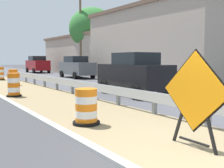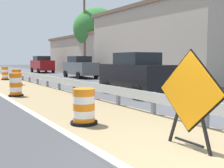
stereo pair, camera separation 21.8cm
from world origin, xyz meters
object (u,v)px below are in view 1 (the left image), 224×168
traffic_barrel_mid (13,78)px  utility_pole_mid (81,32)px  traffic_barrel_close (14,86)px  car_lead_near_lane (134,74)px  warning_sign_diamond (194,95)px  utility_pole_near (178,14)px  traffic_barrel_far (1,74)px  car_trailing_near_lane (38,64)px  traffic_barrel_nearest (86,108)px  car_mid_far_lane (77,67)px

traffic_barrel_mid → utility_pole_mid: 13.72m
traffic_barrel_close → car_lead_near_lane: bearing=-28.4°
warning_sign_diamond → car_lead_near_lane: (3.86, 6.77, -0.03)m
car_lead_near_lane → utility_pole_near: bearing=-63.0°
traffic_barrel_far → car_lead_near_lane: size_ratio=0.26×
traffic_barrel_close → car_lead_near_lane: (4.96, -2.68, 0.53)m
warning_sign_diamond → car_trailing_near_lane: bearing=-102.4°
warning_sign_diamond → traffic_barrel_nearest: bearing=-73.1°
utility_pole_mid → car_mid_far_lane: bearing=-121.3°
traffic_barrel_mid → car_mid_far_lane: bearing=31.0°
warning_sign_diamond → car_trailing_near_lane: car_trailing_near_lane is taller
traffic_barrel_nearest → car_trailing_near_lane: car_trailing_near_lane is taller
traffic_barrel_close → traffic_barrel_far: 10.86m
warning_sign_diamond → utility_pole_mid: utility_pole_mid is taller
utility_pole_near → traffic_barrel_close: bearing=-179.4°
traffic_barrel_mid → car_mid_far_lane: (6.68, 4.01, 0.53)m
traffic_barrel_far → utility_pole_near: 14.83m
traffic_barrel_nearest → car_mid_far_lane: 18.05m
car_mid_far_lane → utility_pole_near: utility_pole_near is taller
traffic_barrel_close → car_mid_far_lane: size_ratio=0.23×
traffic_barrel_mid → car_lead_near_lane: car_lead_near_lane is taller
warning_sign_diamond → car_mid_far_lane: car_mid_far_lane is taller
car_trailing_near_lane → car_mid_far_lane: car_trailing_near_lane is taller
traffic_barrel_mid → utility_pole_mid: size_ratio=0.12×
traffic_barrel_nearest → car_trailing_near_lane: 28.72m
traffic_barrel_nearest → traffic_barrel_mid: bearing=84.9°
traffic_barrel_nearest → car_trailing_near_lane: size_ratio=0.22×
traffic_barrel_mid → car_trailing_near_lane: 16.78m
traffic_barrel_mid → car_lead_near_lane: bearing=-66.7°
utility_pole_near → car_lead_near_lane: bearing=-155.1°
warning_sign_diamond → utility_pole_mid: bearing=-111.8°
car_trailing_near_lane → utility_pole_near: 21.43m
traffic_barrel_mid → car_trailing_near_lane: car_trailing_near_lane is taller
warning_sign_diamond → car_mid_far_lane: (6.94, 19.14, -0.05)m
car_trailing_near_lane → traffic_barrel_mid: bearing=-22.8°
traffic_barrel_close → traffic_barrel_far: traffic_barrel_close is taller
traffic_barrel_mid → car_lead_near_lane: size_ratio=0.25×
traffic_barrel_far → car_trailing_near_lane: size_ratio=0.24×
warning_sign_diamond → car_trailing_near_lane: (7.03, 30.47, 0.01)m
car_trailing_near_lane → utility_pole_mid: 8.00m
traffic_barrel_nearest → traffic_barrel_far: bearing=85.6°
warning_sign_diamond → traffic_barrel_far: size_ratio=1.81×
traffic_barrel_close → traffic_barrel_mid: 5.84m
warning_sign_diamond → car_lead_near_lane: 7.80m
warning_sign_diamond → utility_pole_near: size_ratio=0.21×
car_trailing_near_lane → utility_pole_mid: bearing=24.5°
car_lead_near_lane → car_trailing_near_lane: (3.16, 23.70, 0.04)m
traffic_barrel_mid → utility_pole_near: (9.65, -5.56, 4.31)m
traffic_barrel_far → car_mid_far_lane: size_ratio=0.23×
traffic_barrel_nearest → utility_pole_mid: utility_pole_mid is taller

